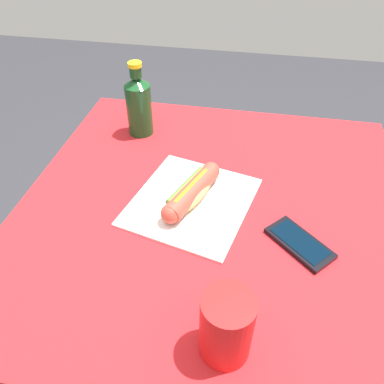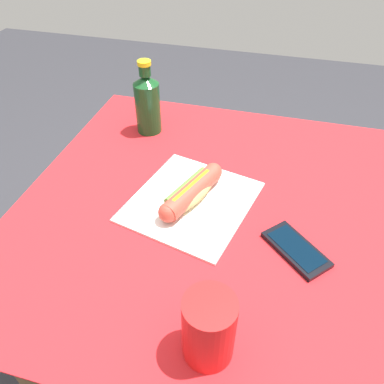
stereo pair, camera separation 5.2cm
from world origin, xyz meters
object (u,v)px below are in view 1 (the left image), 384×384
cell_phone (300,243)px  drinking_cup (226,327)px  hot_dog (192,191)px  soda_bottle (139,104)px

cell_phone → drinking_cup: (-0.26, 0.13, 0.06)m
cell_phone → drinking_cup: bearing=152.9°
hot_dog → drinking_cup: 0.38m
cell_phone → soda_bottle: size_ratio=0.71×
cell_phone → soda_bottle: (0.38, 0.47, 0.09)m
hot_dog → drinking_cup: size_ratio=1.58×
hot_dog → soda_bottle: (0.28, 0.21, 0.06)m
drinking_cup → hot_dog: bearing=19.3°
hot_dog → soda_bottle: 0.36m
hot_dog → cell_phone: bearing=-110.4°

